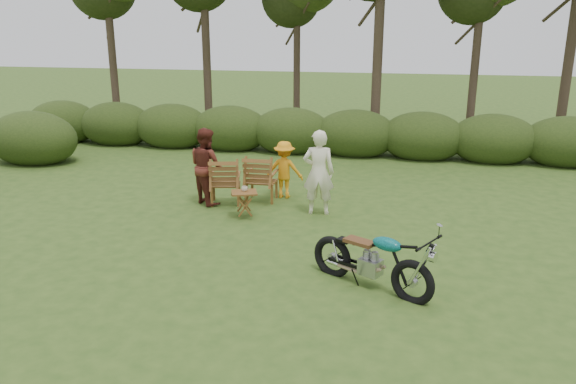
% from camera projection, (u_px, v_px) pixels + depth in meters
% --- Properties ---
extents(ground, '(80.00, 80.00, 0.00)m').
position_uv_depth(ground, '(295.00, 277.00, 8.87)').
color(ground, '#2C4918').
rests_on(ground, ground).
extents(tree_line, '(22.52, 11.62, 8.14)m').
position_uv_depth(tree_line, '(378.00, 26.00, 16.79)').
color(tree_line, '#34251C').
rests_on(tree_line, ground).
extents(motorcycle, '(2.12, 1.61, 1.14)m').
position_uv_depth(motorcycle, '(369.00, 286.00, 8.57)').
color(motorcycle, '#0B9B99').
rests_on(motorcycle, ground).
extents(lawn_chair_right, '(0.75, 0.75, 1.06)m').
position_uv_depth(lawn_chair_right, '(262.00, 200.00, 12.77)').
color(lawn_chair_right, brown).
rests_on(lawn_chair_right, ground).
extents(lawn_chair_left, '(0.89, 0.89, 1.06)m').
position_uv_depth(lawn_chair_left, '(226.00, 203.00, 12.56)').
color(lawn_chair_left, brown).
rests_on(lawn_chair_left, ground).
extents(side_table, '(0.66, 0.61, 0.55)m').
position_uv_depth(side_table, '(244.00, 205.00, 11.57)').
color(side_table, brown).
rests_on(side_table, ground).
extents(cup, '(0.17, 0.17, 0.10)m').
position_uv_depth(cup, '(245.00, 189.00, 11.52)').
color(cup, beige).
rests_on(cup, side_table).
extents(adult_a, '(0.70, 0.51, 1.79)m').
position_uv_depth(adult_a, '(318.00, 213.00, 11.89)').
color(adult_a, '#F5ECC9').
rests_on(adult_a, ground).
extents(adult_b, '(1.04, 1.02, 1.70)m').
position_uv_depth(adult_b, '(208.00, 203.00, 12.61)').
color(adult_b, '#582219').
rests_on(adult_b, ground).
extents(child, '(0.86, 0.50, 1.32)m').
position_uv_depth(child, '(284.00, 197.00, 13.00)').
color(child, orange).
rests_on(child, ground).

